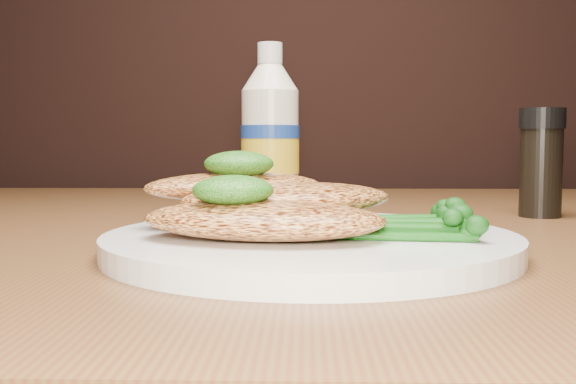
{
  "coord_description": "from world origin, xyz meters",
  "views": [
    {
      "loc": [
        -0.05,
        0.45,
        0.82
      ],
      "look_at": [
        -0.06,
        0.89,
        0.79
      ],
      "focal_mm": 43.0,
      "sensor_mm": 36.0,
      "label": 1
    }
  ],
  "objects": [
    {
      "name": "plate",
      "position": [
        -0.05,
        0.88,
        0.76
      ],
      "size": [
        0.26,
        0.26,
        0.01
      ],
      "primitive_type": "cylinder",
      "color": "white",
      "rests_on": "dining_table"
    },
    {
      "name": "chicken_front",
      "position": [
        -0.08,
        0.85,
        0.78
      ],
      "size": [
        0.16,
        0.1,
        0.02
      ],
      "primitive_type": "ellipsoid",
      "rotation": [
        0.0,
        0.0,
        -0.15
      ],
      "color": "#E89749",
      "rests_on": "plate"
    },
    {
      "name": "chicken_mid",
      "position": [
        -0.06,
        0.9,
        0.78
      ],
      "size": [
        0.16,
        0.12,
        0.02
      ],
      "primitive_type": "ellipsoid",
      "rotation": [
        0.0,
        0.0,
        0.39
      ],
      "color": "#E89749",
      "rests_on": "plate"
    },
    {
      "name": "chicken_back",
      "position": [
        -0.1,
        0.92,
        0.79
      ],
      "size": [
        0.14,
        0.11,
        0.02
      ],
      "primitive_type": "ellipsoid",
      "rotation": [
        0.0,
        0.0,
        0.44
      ],
      "color": "#E89749",
      "rests_on": "plate"
    },
    {
      "name": "pesto_front",
      "position": [
        -0.1,
        0.85,
        0.79
      ],
      "size": [
        0.05,
        0.04,
        0.02
      ],
      "primitive_type": "ellipsoid",
      "rotation": [
        0.0,
        0.0,
        0.0
      ],
      "color": "black",
      "rests_on": "chicken_front"
    },
    {
      "name": "pesto_back",
      "position": [
        -0.1,
        0.91,
        0.81
      ],
      "size": [
        0.05,
        0.04,
        0.02
      ],
      "primitive_type": "ellipsoid",
      "rotation": [
        0.0,
        0.0,
        0.03
      ],
      "color": "black",
      "rests_on": "chicken_back"
    },
    {
      "name": "broccolini_bundle",
      "position": [
        0.0,
        0.88,
        0.77
      ],
      "size": [
        0.15,
        0.12,
        0.02
      ],
      "primitive_type": null,
      "rotation": [
        0.0,
        0.0,
        0.27
      ],
      "color": "#145312",
      "rests_on": "plate"
    },
    {
      "name": "mayo_bottle",
      "position": [
        -0.09,
        1.16,
        0.84
      ],
      "size": [
        0.07,
        0.07,
        0.17
      ],
      "primitive_type": null,
      "rotation": [
        0.0,
        0.0,
        0.21
      ],
      "color": "#EDE3C8",
      "rests_on": "dining_table"
    },
    {
      "name": "pepper_grinder",
      "position": [
        0.17,
        1.09,
        0.8
      ],
      "size": [
        0.05,
        0.05,
        0.1
      ],
      "primitive_type": null,
      "rotation": [
        0.0,
        0.0,
        -0.17
      ],
      "color": "black",
      "rests_on": "dining_table"
    }
  ]
}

